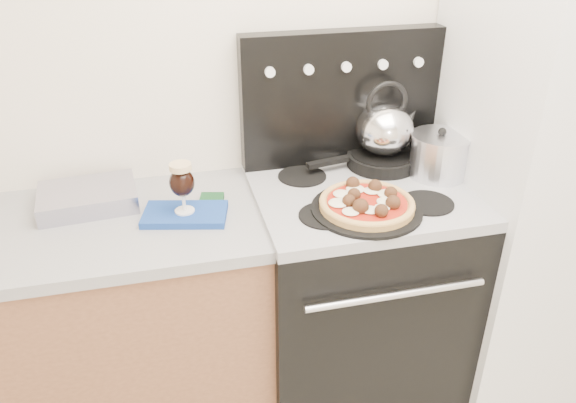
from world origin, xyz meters
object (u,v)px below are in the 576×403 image
object	(u,v)px
stove_body	(354,297)
stock_pot	(439,157)
pizza	(367,202)
pizza_pan	(366,209)
tea_kettle	(385,125)
oven_mitt	(185,214)
fridge	(540,165)
skillet	(382,160)
beer_glass	(182,188)
base_cabinet	(62,340)

from	to	relation	value
stove_body	stock_pot	xyz separation A→B (m)	(0.31, 0.05, 0.56)
pizza	stock_pot	xyz separation A→B (m)	(0.35, 0.19, 0.04)
stove_body	pizza_pan	distance (m)	0.51
tea_kettle	stock_pot	size ratio (longest dim) A/B	1.15
stove_body	oven_mitt	xyz separation A→B (m)	(-0.63, -0.01, 0.47)
pizza	fridge	bearing A→B (deg)	9.42
pizza_pan	stock_pot	xyz separation A→B (m)	(0.35, 0.19, 0.07)
stove_body	skillet	bearing A→B (deg)	50.17
stove_body	fridge	size ratio (longest dim) A/B	0.46
beer_glass	stock_pot	world-z (taller)	beer_glass
stove_body	fridge	world-z (taller)	fridge
beer_glass	tea_kettle	bearing A→B (deg)	13.68
oven_mitt	beer_glass	size ratio (longest dim) A/B	1.54
oven_mitt	stove_body	bearing A→B (deg)	1.32
tea_kettle	stock_pot	bearing A→B (deg)	-33.32
pizza_pan	oven_mitt	bearing A→B (deg)	167.21
stock_pot	skillet	bearing A→B (deg)	142.73
pizza_pan	tea_kettle	size ratio (longest dim) A/B	1.54
oven_mitt	tea_kettle	world-z (taller)	tea_kettle
fridge	stock_pot	size ratio (longest dim) A/B	9.14
beer_glass	skillet	distance (m)	0.80
skillet	tea_kettle	size ratio (longest dim) A/B	1.12
stove_body	stock_pot	bearing A→B (deg)	8.30
pizza	skillet	distance (m)	0.37
base_cabinet	fridge	bearing A→B (deg)	-1.59
base_cabinet	skillet	size ratio (longest dim) A/B	5.41
fridge	tea_kettle	distance (m)	0.61
pizza_pan	tea_kettle	bearing A→B (deg)	60.26
pizza	stock_pot	bearing A→B (deg)	28.83
stove_body	stock_pot	size ratio (longest dim) A/B	4.23
beer_glass	pizza	distance (m)	0.60
pizza_pan	beer_glass	bearing A→B (deg)	167.21
oven_mitt	pizza	distance (m)	0.60
beer_glass	pizza	size ratio (longest dim) A/B	0.56
skillet	pizza	bearing A→B (deg)	-119.74
fridge	oven_mitt	bearing A→B (deg)	179.54
skillet	stove_body	bearing A→B (deg)	-129.83
stove_body	pizza	world-z (taller)	pizza
oven_mitt	skillet	bearing A→B (deg)	13.68
fridge	tea_kettle	xyz separation A→B (m)	(-0.56, 0.20, 0.14)
beer_glass	stock_pot	size ratio (longest dim) A/B	0.85
pizza_pan	tea_kettle	xyz separation A→B (m)	(0.18, 0.32, 0.16)
pizza_pan	pizza	xyz separation A→B (m)	(0.00, 0.00, 0.03)
pizza	skillet	size ratio (longest dim) A/B	1.17
oven_mitt	beer_glass	world-z (taller)	beer_glass
base_cabinet	stock_pot	world-z (taller)	stock_pot
base_cabinet	pizza_pan	size ratio (longest dim) A/B	3.92
fridge	pizza	bearing A→B (deg)	-170.58
oven_mitt	pizza_pan	world-z (taller)	pizza_pan
skillet	stock_pot	xyz separation A→B (m)	(0.17, -0.13, 0.05)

